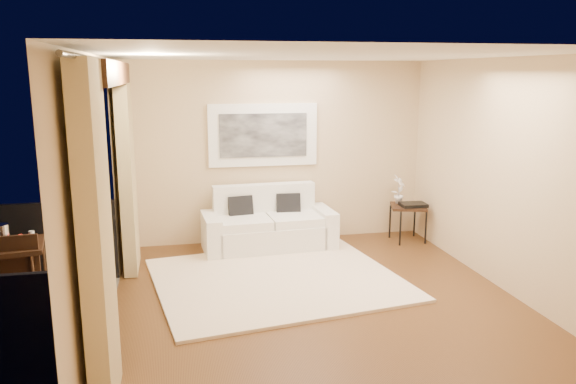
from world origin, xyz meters
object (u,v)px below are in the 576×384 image
object	(u,v)px
sofa	(268,227)
balcony_chair_near	(19,275)
orchid	(399,189)
bistro_table	(11,252)
side_table	(408,209)
ice_bucket	(1,234)

from	to	relation	value
sofa	balcony_chair_near	xyz separation A→B (m)	(-2.89, -2.01, 0.21)
orchid	bistro_table	distance (m)	5.37
orchid	side_table	bearing A→B (deg)	-51.70
balcony_chair_near	ice_bucket	bearing A→B (deg)	116.47
side_table	balcony_chair_near	world-z (taller)	balcony_chair_near
bistro_table	ice_bucket	size ratio (longest dim) A/B	3.79
side_table	orchid	world-z (taller)	orchid
balcony_chair_near	orchid	bearing A→B (deg)	17.94
side_table	orchid	bearing A→B (deg)	128.30
sofa	side_table	distance (m)	2.16
bistro_table	ice_bucket	xyz separation A→B (m)	(-0.10, 0.10, 0.18)
orchid	ice_bucket	xyz separation A→B (m)	(-5.17, -1.66, 0.08)
ice_bucket	side_table	bearing A→B (deg)	16.12
side_table	sofa	bearing A→B (deg)	177.66
side_table	bistro_table	distance (m)	5.43
balcony_chair_near	ice_bucket	xyz separation A→B (m)	(-0.24, 0.40, 0.33)
side_table	ice_bucket	xyz separation A→B (m)	(-5.28, -1.53, 0.36)
bistro_table	ice_bucket	bearing A→B (deg)	137.72
side_table	ice_bucket	world-z (taller)	ice_bucket
ice_bucket	balcony_chair_near	bearing A→B (deg)	-58.76
orchid	sofa	bearing A→B (deg)	-178.61
bistro_table	balcony_chair_near	bearing A→B (deg)	-65.66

